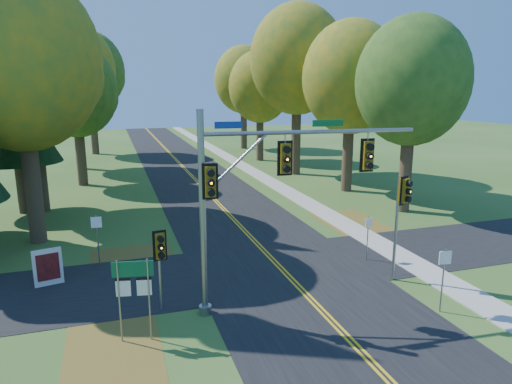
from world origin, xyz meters
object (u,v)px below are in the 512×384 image
object	(u,v)px
traffic_mast	(259,184)
info_kiosk	(48,267)
east_signal_pole	(402,202)
route_sign_cluster	(133,284)

from	to	relation	value
traffic_mast	info_kiosk	bearing A→B (deg)	153.42
east_signal_pole	info_kiosk	bearing A→B (deg)	139.87
traffic_mast	info_kiosk	size ratio (longest dim) A/B	5.14
route_sign_cluster	info_kiosk	bearing A→B (deg)	131.20
traffic_mast	info_kiosk	distance (m)	9.96
traffic_mast	route_sign_cluster	distance (m)	5.43
traffic_mast	route_sign_cluster	bearing A→B (deg)	-164.58
traffic_mast	east_signal_pole	bearing A→B (deg)	9.06
traffic_mast	east_signal_pole	xyz separation A→B (m)	(6.45, 0.54, -1.30)
info_kiosk	route_sign_cluster	bearing A→B (deg)	-73.33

